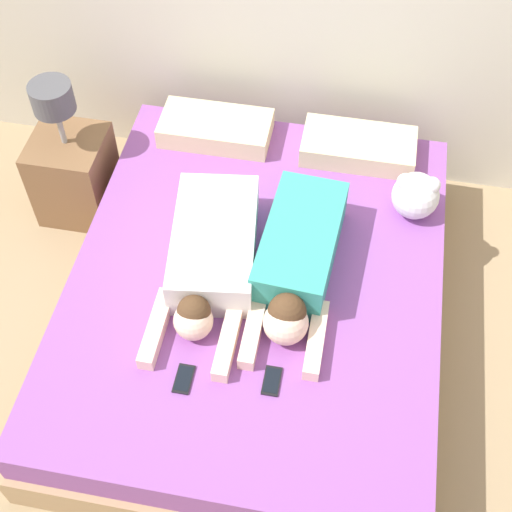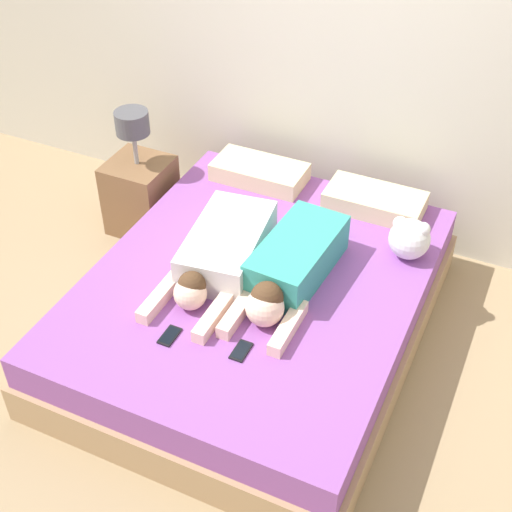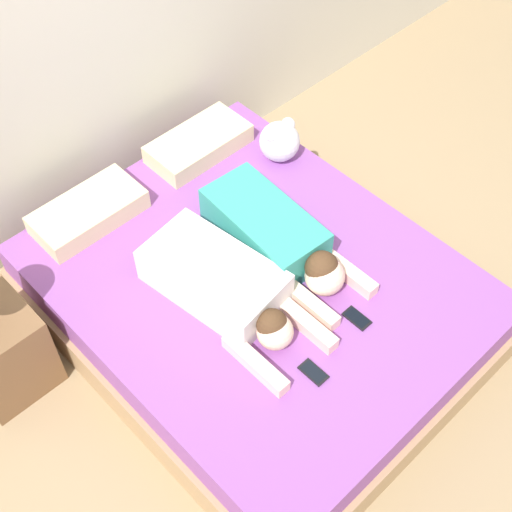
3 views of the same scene
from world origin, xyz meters
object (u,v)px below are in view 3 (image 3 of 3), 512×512
Objects in this scene: person_right at (279,238)px; cell_phone_right at (357,318)px; pillow_head_left at (88,212)px; person_left at (225,287)px; cell_phone_left at (313,372)px; bed at (256,300)px; pillow_head_right at (199,144)px; plush_toy at (280,141)px.

person_right is 0.57m from cell_phone_right.
pillow_head_left is 4.36× the size of cell_phone_right.
person_right is (0.39, 0.03, 0.01)m from person_left.
person_left is 1.04× the size of person_right.
pillow_head_left is 1.49m from cell_phone_left.
person_right is (0.18, 0.03, 0.33)m from bed.
bed is 3.69× the size of pillow_head_right.
bed is 2.16× the size of person_left.
bed is 16.12× the size of cell_phone_left.
pillow_head_right is 1.07m from person_left.
person_right is 3.99× the size of plush_toy.
plush_toy reaches higher than bed.
cell_phone_right is at bearing -54.29° from person_left.
pillow_head_left reaches higher than cell_phone_right.
cell_phone_right is at bearing -72.56° from bed.
cell_phone_left is (-0.59, -1.47, -0.05)m from pillow_head_right.
bed is 1.01m from pillow_head_left.
plush_toy is (0.90, 0.54, 0.03)m from person_left.
person_left is 0.59m from cell_phone_left.
person_right reaches higher than bed.
cell_phone_right is (0.37, 0.06, 0.00)m from cell_phone_left.
pillow_head_left is 0.58× the size of person_left.
person_left is 7.48× the size of cell_phone_left.
bed is 3.69× the size of pillow_head_left.
bed is 16.12× the size of cell_phone_right.
pillow_head_left is at bearing 123.63° from person_right.
plush_toy is at bearing 30.75° from person_left.
cell_phone_left is 1.00× the size of cell_phone_right.
bed is at bearing -66.42° from pillow_head_left.
bed is at bearing 1.27° from person_left.
person_right reaches higher than cell_phone_right.
person_right is (-0.20, -0.86, 0.05)m from pillow_head_right.
pillow_head_left is 1.52m from cell_phone_right.
person_right reaches higher than pillow_head_left.
cell_phone_right is at bearing -68.65° from pillow_head_left.
plush_toy is (0.69, 0.53, 0.34)m from bed.
pillow_head_right is 0.61× the size of person_right.
pillow_head_left is at bearing 97.24° from cell_phone_left.
pillow_head_right is at bearing 0.00° from pillow_head_left.
pillow_head_right is 2.43× the size of plush_toy.
cell_phone_left is 0.37m from cell_phone_right.
cell_phone_left is at bearing -128.55° from plush_toy.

